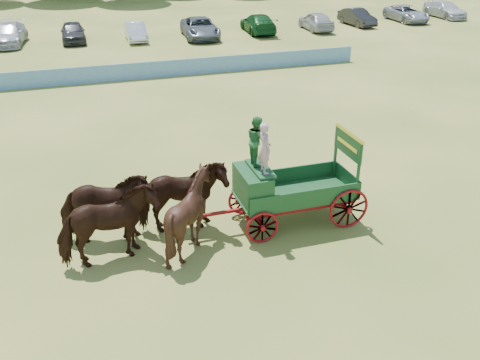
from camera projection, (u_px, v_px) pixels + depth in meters
name	position (u px, v px, depth m)	size (l,w,h in m)	color
ground	(292.00, 205.00, 19.07)	(160.00, 160.00, 0.00)	tan
horse_lead_left	(109.00, 227.00, 15.44)	(1.31, 2.88, 2.43)	#33180E
horse_lead_right	(105.00, 209.00, 16.38)	(1.31, 2.88, 2.43)	#33180E
horse_wheel_left	(190.00, 214.00, 16.10)	(1.97, 2.21, 2.44)	#33180E
horse_wheel_right	(182.00, 197.00, 17.04)	(1.31, 2.88, 2.43)	#33180E
farm_dray	(274.00, 179.00, 17.20)	(6.00, 2.00, 3.76)	maroon
sponsor_banner	(167.00, 69.00, 33.90)	(26.00, 0.08, 1.05)	#1F6BAC
parked_cars	(175.00, 27.00, 45.06)	(57.62, 7.98, 1.64)	silver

